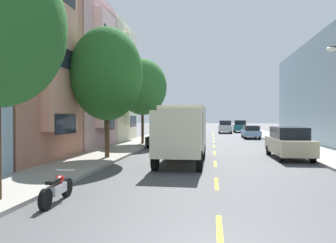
# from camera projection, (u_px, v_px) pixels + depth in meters

# --- Properties ---
(ground_plane) EXTENTS (160.00, 160.00, 0.00)m
(ground_plane) POSITION_uv_depth(u_px,v_px,m) (214.00, 139.00, 34.70)
(ground_plane) COLOR #4C4C4F
(sidewalk_left) EXTENTS (3.20, 120.00, 0.14)m
(sidewalk_left) POSITION_uv_depth(u_px,v_px,m) (148.00, 139.00, 33.72)
(sidewalk_left) COLOR #A39E93
(sidewalk_left) RESTS_ON ground_plane
(sidewalk_right) EXTENTS (3.20, 120.00, 0.14)m
(sidewalk_right) POSITION_uv_depth(u_px,v_px,m) (284.00, 141.00, 31.72)
(sidewalk_right) COLOR #A39E93
(sidewalk_right) RESTS_ON ground_plane
(lane_centerline_dashes) EXTENTS (0.14, 47.20, 0.01)m
(lane_centerline_dashes) POSITION_uv_depth(u_px,v_px,m) (214.00, 144.00, 29.25)
(lane_centerline_dashes) COLOR yellow
(lane_centerline_dashes) RESTS_ON ground_plane
(townhouse_third_rose) EXTENTS (11.18, 7.16, 11.91)m
(townhouse_third_rose) POSITION_uv_depth(u_px,v_px,m) (41.00, 77.00, 25.09)
(townhouse_third_rose) COLOR #CC9E9E
(townhouse_third_rose) RESTS_ON ground_plane
(townhouse_fourth_cream) EXTENTS (12.64, 7.16, 11.92)m
(townhouse_fourth_cream) POSITION_uv_depth(u_px,v_px,m) (73.00, 86.00, 32.48)
(townhouse_fourth_cream) COLOR beige
(townhouse_fourth_cream) RESTS_ON ground_plane
(street_tree_second) EXTENTS (4.29, 4.29, 7.76)m
(street_tree_second) POSITION_uv_depth(u_px,v_px,m) (107.00, 74.00, 18.49)
(street_tree_second) COLOR #47331E
(street_tree_second) RESTS_ON sidewalk_left
(street_tree_third) EXTENTS (4.38, 4.38, 7.64)m
(street_tree_third) POSITION_uv_depth(u_px,v_px,m) (142.00, 87.00, 27.96)
(street_tree_third) COLOR #47331E
(street_tree_third) RESTS_ON sidewalk_left
(delivery_box_truck) EXTENTS (2.43, 7.03, 3.16)m
(delivery_box_truck) POSITION_uv_depth(u_px,v_px,m) (183.00, 130.00, 17.40)
(delivery_box_truck) COLOR beige
(delivery_box_truck) RESTS_ON ground_plane
(parked_wagon_black) EXTENTS (1.85, 4.71, 1.50)m
(parked_wagon_black) POSITION_uv_depth(u_px,v_px,m) (161.00, 137.00, 26.56)
(parked_wagon_black) COLOR black
(parked_wagon_black) RESTS_ON ground_plane
(parked_suv_champagne) EXTENTS (2.06, 4.84, 1.93)m
(parked_suv_champagne) POSITION_uv_depth(u_px,v_px,m) (289.00, 142.00, 18.95)
(parked_suv_champagne) COLOR tan
(parked_suv_champagne) RESTS_ON ground_plane
(parked_wagon_sky) EXTENTS (1.83, 4.71, 1.50)m
(parked_wagon_sky) POSITION_uv_depth(u_px,v_px,m) (251.00, 131.00, 36.20)
(parked_wagon_sky) COLOR #7A9EC6
(parked_wagon_sky) RESTS_ON ground_plane
(parked_sedan_white) EXTENTS (1.84, 4.52, 1.43)m
(parked_sedan_white) POSITION_uv_depth(u_px,v_px,m) (189.00, 126.00, 56.88)
(parked_sedan_white) COLOR silver
(parked_sedan_white) RESTS_ON ground_plane
(parked_suv_teal) EXTENTS (2.05, 4.84, 1.93)m
(parked_suv_teal) POSITION_uv_depth(u_px,v_px,m) (240.00, 126.00, 49.98)
(parked_suv_teal) COLOR #195B60
(parked_suv_teal) RESTS_ON ground_plane
(moving_silver_sedan) EXTENTS (1.95, 4.80, 1.93)m
(moving_silver_sedan) POSITION_uv_depth(u_px,v_px,m) (225.00, 127.00, 47.72)
(moving_silver_sedan) COLOR #B2B5BA
(moving_silver_sedan) RESTS_ON ground_plane
(parked_motorcycle) EXTENTS (0.62, 2.05, 0.90)m
(parked_motorcycle) POSITION_uv_depth(u_px,v_px,m) (57.00, 189.00, 9.25)
(parked_motorcycle) COLOR black
(parked_motorcycle) RESTS_ON ground_plane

